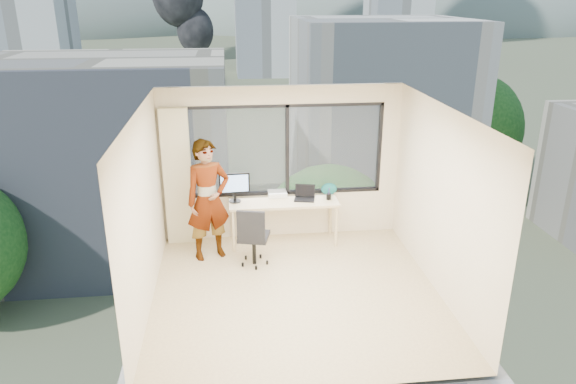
{
  "coord_description": "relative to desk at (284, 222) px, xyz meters",
  "views": [
    {
      "loc": [
        -0.85,
        -6.58,
        3.99
      ],
      "look_at": [
        0.0,
        1.0,
        1.15
      ],
      "focal_mm": 33.5,
      "sensor_mm": 36.0,
      "label": 1
    }
  ],
  "objects": [
    {
      "name": "tree_b",
      "position": [
        4.0,
        16.34,
        -9.88
      ],
      "size": [
        7.6,
        7.6,
        9.0
      ],
      "primitive_type": null,
      "color": "#194B19",
      "rests_on": "exterior_ground"
    },
    {
      "name": "far_tower_a",
      "position": [
        -35.0,
        93.34,
        -0.38
      ],
      "size": [
        14.0,
        14.0,
        28.0
      ],
      "primitive_type": "cube",
      "color": "silver",
      "rests_on": "exterior_ground"
    },
    {
      "name": "hill_b",
      "position": [
        100.0,
        318.34,
        -14.38
      ],
      "size": [
        300.0,
        220.0,
        96.0
      ],
      "primitive_type": "ellipsoid",
      "color": "slate",
      "rests_on": "exterior_ground"
    },
    {
      "name": "tree_c",
      "position": [
        22.0,
        38.34,
        -9.38
      ],
      "size": [
        8.4,
        8.4,
        10.0
      ],
      "primitive_type": null,
      "color": "#194B19",
      "rests_on": "exterior_ground"
    },
    {
      "name": "ceiling",
      "position": [
        0.0,
        -1.66,
        2.23
      ],
      "size": [
        4.0,
        4.0,
        0.01
      ],
      "primitive_type": "cube",
      "color": "white",
      "rests_on": "ground"
    },
    {
      "name": "chair",
      "position": [
        -0.54,
        -0.73,
        0.12
      ],
      "size": [
        0.61,
        0.61,
        0.99
      ],
      "primitive_type": null,
      "rotation": [
        0.0,
        0.0,
        -0.24
      ],
      "color": "black",
      "rests_on": "floor"
    },
    {
      "name": "curtain",
      "position": [
        -1.72,
        0.22,
        0.77
      ],
      "size": [
        0.45,
        0.14,
        2.3
      ],
      "primitive_type": "cube",
      "color": "beige",
      "rests_on": "floor"
    },
    {
      "name": "person",
      "position": [
        -1.22,
        -0.38,
        0.59
      ],
      "size": [
        0.82,
        0.68,
        1.93
      ],
      "primitive_type": "imported",
      "rotation": [
        0.0,
        0.0,
        0.37
      ],
      "color": "#2D2D33",
      "rests_on": "floor"
    },
    {
      "name": "near_bldg_a",
      "position": [
        -9.0,
        28.34,
        -7.38
      ],
      "size": [
        16.0,
        12.0,
        14.0
      ],
      "primitive_type": "cube",
      "color": "beige",
      "rests_on": "exterior_ground"
    },
    {
      "name": "far_tower_c",
      "position": [
        45.0,
        138.34,
        -1.38
      ],
      "size": [
        15.0,
        15.0,
        26.0
      ],
      "primitive_type": "cube",
      "color": "silver",
      "rests_on": "exterior_ground"
    },
    {
      "name": "exterior_ground",
      "position": [
        0.0,
        118.34,
        -14.38
      ],
      "size": [
        400.0,
        400.0,
        0.04
      ],
      "primitive_type": "cube",
      "color": "#515B3D",
      "rests_on": "ground"
    },
    {
      "name": "handbag",
      "position": [
        0.8,
        0.2,
        0.48
      ],
      "size": [
        0.28,
        0.16,
        0.21
      ],
      "primitive_type": "ellipsoid",
      "rotation": [
        0.0,
        0.0,
        0.08
      ],
      "color": "#0D4D50",
      "rests_on": "desk"
    },
    {
      "name": "hill_a",
      "position": [
        -120.0,
        318.34,
        -14.38
      ],
      "size": [
        288.0,
        216.0,
        90.0
      ],
      "primitive_type": "ellipsoid",
      "color": "slate",
      "rests_on": "exterior_ground"
    },
    {
      "name": "wall_front",
      "position": [
        0.0,
        -3.66,
        0.93
      ],
      "size": [
        4.0,
        0.01,
        2.6
      ],
      "primitive_type": "cube",
      "color": "beige",
      "rests_on": "ground"
    },
    {
      "name": "cellphone",
      "position": [
        0.23,
        -0.06,
        0.38
      ],
      "size": [
        0.1,
        0.05,
        0.01
      ],
      "primitive_type": "cube",
      "rotation": [
        0.0,
        0.0,
        -0.04
      ],
      "color": "black",
      "rests_on": "desk"
    },
    {
      "name": "window_wall",
      "position": [
        0.05,
        0.34,
        1.15
      ],
      "size": [
        3.3,
        0.16,
        1.55
      ],
      "primitive_type": null,
      "color": "black",
      "rests_on": "ground"
    },
    {
      "name": "monitor",
      "position": [
        -0.8,
        0.05,
        0.63
      ],
      "size": [
        0.51,
        0.13,
        0.5
      ],
      "primitive_type": null,
      "rotation": [
        0.0,
        0.0,
        0.05
      ],
      "color": "black",
      "rests_on": "desk"
    },
    {
      "name": "floor",
      "position": [
        0.0,
        -1.66,
        -0.38
      ],
      "size": [
        4.0,
        4.0,
        0.01
      ],
      "primitive_type": "cube",
      "color": "#CBB884",
      "rests_on": "ground"
    },
    {
      "name": "far_tower_b",
      "position": [
        8.0,
        118.34,
        0.62
      ],
      "size": [
        13.0,
        13.0,
        30.0
      ],
      "primitive_type": "cube",
      "color": "silver",
      "rests_on": "exterior_ground"
    },
    {
      "name": "far_tower_d",
      "position": [
        -60.0,
        148.34,
        -3.38
      ],
      "size": [
        16.0,
        14.0,
        22.0
      ],
      "primitive_type": "cube",
      "color": "silver",
      "rests_on": "exterior_ground"
    },
    {
      "name": "laptop",
      "position": [
        0.35,
        0.0,
        0.48
      ],
      "size": [
        0.4,
        0.42,
        0.22
      ],
      "primitive_type": null,
      "rotation": [
        0.0,
        0.0,
        -0.22
      ],
      "color": "black",
      "rests_on": "desk"
    },
    {
      "name": "near_bldg_b",
      "position": [
        12.0,
        36.34,
        -6.38
      ],
      "size": [
        14.0,
        13.0,
        16.0
      ],
      "primitive_type": "cube",
      "color": "white",
      "rests_on": "exterior_ground"
    },
    {
      "name": "wall_left",
      "position": [
        -2.0,
        -1.66,
        0.93
      ],
      "size": [
        0.01,
        4.0,
        2.6
      ],
      "primitive_type": "cube",
      "color": "beige",
      "rests_on": "ground"
    },
    {
      "name": "desk",
      "position": [
        0.0,
        0.0,
        0.0
      ],
      "size": [
        1.8,
        0.6,
        0.75
      ],
      "primitive_type": "cube",
      "color": "beige",
      "rests_on": "floor"
    },
    {
      "name": "wall_right",
      "position": [
        2.0,
        -1.66,
        0.93
      ],
      "size": [
        0.01,
        4.0,
        2.6
      ],
      "primitive_type": "cube",
      "color": "beige",
      "rests_on": "ground"
    },
    {
      "name": "pen_cup",
      "position": [
        0.75,
        -0.02,
        0.43
      ],
      "size": [
        0.1,
        0.1,
        0.1
      ],
      "primitive_type": "cylinder",
      "rotation": [
        0.0,
        0.0,
        -0.33
      ],
      "color": "black",
      "rests_on": "desk"
    },
    {
      "name": "game_console",
      "position": [
        -0.08,
        0.25,
        0.41
      ],
      "size": [
        0.32,
        0.27,
        0.08
      ],
      "primitive_type": "cube",
      "rotation": [
        0.0,
        0.0,
        0.03
      ],
      "color": "white",
      "rests_on": "desk"
    }
  ]
}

